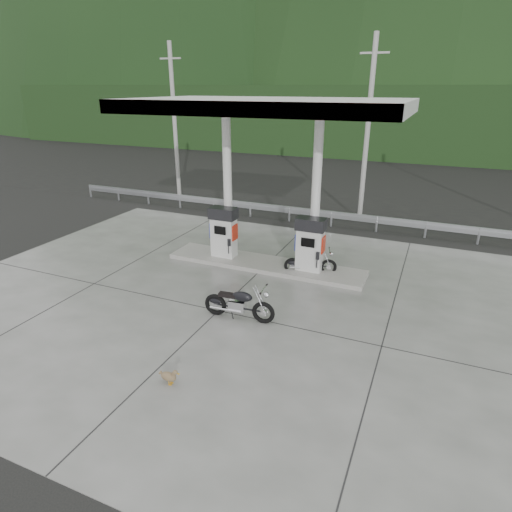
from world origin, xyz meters
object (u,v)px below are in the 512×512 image
at_px(motorcycle_left, 239,304).
at_px(motorcycle_right, 310,263).
at_px(gas_pump_right, 310,244).
at_px(duck, 169,377).
at_px(gas_pump_left, 224,232).

distance_m(motorcycle_left, motorcycle_right, 3.77).
distance_m(gas_pump_right, duck, 6.87).
bearing_deg(gas_pump_left, motorcycle_left, -57.56).
bearing_deg(duck, gas_pump_right, 82.44).
distance_m(motorcycle_right, duck, 6.82).
relative_size(motorcycle_right, duck, 3.57).
bearing_deg(gas_pump_left, duck, -72.54).
bearing_deg(gas_pump_right, motorcycle_right, 1.05).
bearing_deg(duck, motorcycle_left, 87.69).
height_order(motorcycle_right, duck, motorcycle_right).
distance_m(gas_pump_right, motorcycle_left, 3.81).
height_order(motorcycle_left, motorcycle_right, motorcycle_left).
bearing_deg(gas_pump_left, motorcycle_right, 0.01).
distance_m(motorcycle_left, duck, 3.08).
relative_size(gas_pump_right, motorcycle_right, 1.10).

